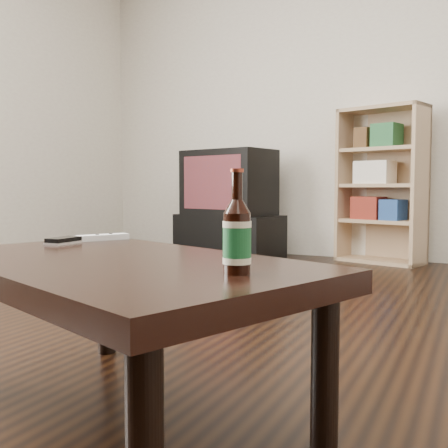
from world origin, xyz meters
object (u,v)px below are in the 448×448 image
at_px(phone, 63,241).
at_px(remote, 103,237).
at_px(tv, 229,183).
at_px(beer_bottle, 237,237).
at_px(bookshelf, 382,182).
at_px(tv_stand, 229,236).
at_px(coffee_table, 117,280).

relative_size(phone, remote, 0.67).
bearing_deg(tv, phone, -62.62).
bearing_deg(tv, beer_bottle, -51.36).
bearing_deg(bookshelf, tv_stand, -152.57).
distance_m(beer_bottle, phone, 0.80).
bearing_deg(tv_stand, phone, -62.63).
relative_size(tv, beer_bottle, 3.67).
xyz_separation_m(tv_stand, tv, (-0.00, -0.00, 0.45)).
height_order(phone, remote, remote).
height_order(tv_stand, remote, remote).
xyz_separation_m(bookshelf, remote, (-0.46, -2.77, -0.21)).
distance_m(tv, phone, 2.79).
bearing_deg(remote, coffee_table, -17.95).
distance_m(tv, coffee_table, 3.10).
xyz_separation_m(bookshelf, beer_bottle, (0.24, -3.20, -0.14)).
xyz_separation_m(tv, remote, (0.74, -2.54, -0.21)).
height_order(bookshelf, coffee_table, bookshelf).
bearing_deg(tv_stand, remote, -60.99).
relative_size(tv, coffee_table, 0.65).
bearing_deg(beer_bottle, remote, 148.47).
xyz_separation_m(coffee_table, phone, (-0.37, 0.21, 0.06)).
xyz_separation_m(tv, coffee_table, (1.08, -2.90, -0.27)).
bearing_deg(coffee_table, remote, 133.23).
relative_size(coffee_table, beer_bottle, 5.62).
xyz_separation_m(tv_stand, beer_bottle, (1.44, -2.97, 0.30)).
distance_m(tv, bookshelf, 1.23).
height_order(tv, coffee_table, tv).
xyz_separation_m(bookshelf, phone, (-0.50, -2.92, -0.21)).
bearing_deg(beer_bottle, tv_stand, 115.91).
distance_m(coffee_table, beer_bottle, 0.40).
bearing_deg(tv_stand, tv, -90.00).
bearing_deg(phone, coffee_table, -31.22).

